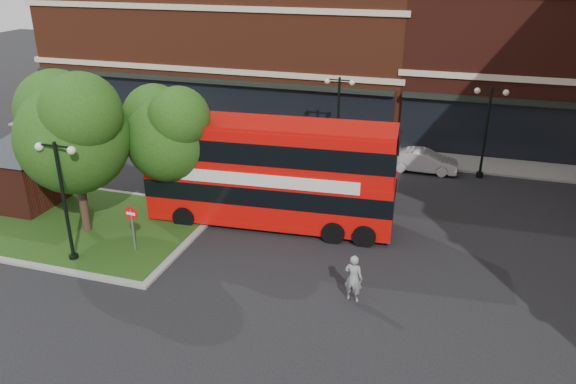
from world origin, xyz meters
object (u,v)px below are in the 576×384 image
(car_silver, at_px, (265,137))
(bus, at_px, (270,167))
(woman, at_px, (353,278))
(car_white, at_px, (423,161))

(car_silver, bearing_deg, bus, -161.67)
(woman, distance_m, car_silver, 17.46)
(bus, height_order, car_silver, bus)
(bus, distance_m, woman, 7.12)
(car_white, bearing_deg, bus, 145.98)
(bus, xyz_separation_m, car_silver, (-3.87, 10.20, -2.07))
(bus, bearing_deg, car_silver, 106.56)
(woman, bearing_deg, car_white, -87.75)
(bus, distance_m, car_silver, 11.11)
(bus, xyz_separation_m, car_white, (6.04, 8.70, -2.11))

